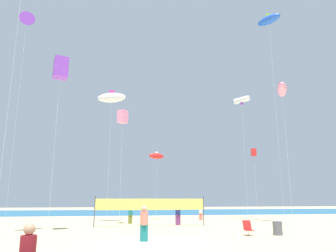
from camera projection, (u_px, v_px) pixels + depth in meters
ground_plane at (153, 244)px, 15.95m from camera, size 120.00×120.00×0.00m
ocean_band at (131, 212)px, 49.61m from camera, size 120.00×20.00×0.01m
beachgoer_coral_shirt at (144, 222)px, 16.91m from camera, size 0.42×0.42×1.85m
beachgoer_white_shirt at (201, 212)px, 32.24m from camera, size 0.35×0.35×1.52m
beachgoer_navy_shirt at (178, 213)px, 26.89m from camera, size 0.42×0.42×1.85m
beachgoer_teal_shirt at (130, 213)px, 28.06m from camera, size 0.38×0.38×1.67m
folding_beach_chair at (248, 228)px, 19.40m from camera, size 0.52×0.65×0.89m
trash_barrel at (278, 228)px, 19.54m from camera, size 0.57×0.57×0.82m
volleyball_net at (151, 205)px, 25.63m from camera, size 8.96×0.22×2.40m
beach_handbag at (237, 234)px, 18.84m from camera, size 0.32×0.16×0.26m
kite_red_box at (254, 152)px, 37.84m from camera, size 0.69×0.69×8.01m
kite_white_tube at (242, 100)px, 34.84m from camera, size 1.47×1.82×13.12m
kite_violet_delta at (27, 19)px, 31.56m from camera, size 1.51×0.85×20.48m
kite_red_inflatable at (156, 156)px, 33.40m from camera, size 1.83×1.20×7.03m
kite_blue_inflatable at (269, 20)px, 31.40m from camera, size 2.07×2.55×20.23m
kite_pink_box at (123, 117)px, 28.41m from camera, size 1.01×1.01×9.96m
kite_white_inflatable at (112, 98)px, 31.13m from camera, size 2.91×1.22×12.66m
kite_violet_box at (61, 68)px, 22.98m from camera, size 1.22×1.22×12.26m
kite_pink_inflatable at (282, 90)px, 27.21m from camera, size 1.87×2.55×12.02m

